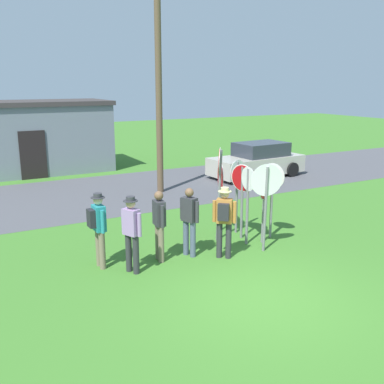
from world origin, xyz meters
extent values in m
plane|color=#3D7528|center=(0.00, 0.00, 0.00)|extent=(80.00, 80.00, 0.00)
cube|color=#4C4C51|center=(0.00, 9.71, 0.00)|extent=(60.00, 6.40, 0.01)
cube|color=slate|center=(-1.97, 15.48, 1.54)|extent=(7.42, 3.50, 3.09)
cube|color=#383333|center=(-1.97, 15.48, 3.19)|extent=(7.62, 3.70, 0.20)
cube|color=black|center=(-1.97, 13.71, 1.05)|extent=(1.10, 0.08, 2.10)
cylinder|color=brown|center=(1.86, 8.89, 4.49)|extent=(0.24, 0.24, 8.98)
cube|color=#B7B2A3|center=(6.85, 9.50, 0.53)|extent=(4.41, 2.08, 0.76)
cube|color=#2D333D|center=(7.10, 9.52, 1.21)|extent=(2.33, 1.68, 0.60)
cylinder|color=black|center=(5.58, 8.52, 0.32)|extent=(0.65, 0.26, 0.64)
cylinder|color=black|center=(5.46, 10.31, 0.32)|extent=(0.65, 0.26, 0.64)
cylinder|color=black|center=(8.24, 8.70, 0.32)|extent=(0.65, 0.26, 0.64)
cylinder|color=black|center=(8.12, 10.49, 0.32)|extent=(0.65, 0.26, 0.64)
cylinder|color=slate|center=(1.61, 3.11, 0.98)|extent=(0.10, 0.09, 1.97)
cylinder|color=white|center=(1.61, 3.11, 1.66)|extent=(0.24, 0.71, 0.74)
cylinder|color=#B70F14|center=(1.60, 3.11, 1.66)|extent=(0.22, 0.65, 0.68)
cylinder|color=slate|center=(1.55, 2.02, 1.08)|extent=(0.11, 0.16, 2.15)
cylinder|color=white|center=(1.55, 2.02, 1.82)|extent=(0.77, 0.29, 0.79)
cylinder|color=#B70F14|center=(1.55, 2.03, 1.82)|extent=(0.71, 0.27, 0.74)
cylinder|color=slate|center=(1.47, 2.67, 1.00)|extent=(0.07, 0.07, 1.99)
cylinder|color=white|center=(1.47, 2.67, 1.74)|extent=(0.04, 0.62, 0.62)
cylinder|color=#B70F14|center=(1.48, 2.66, 1.74)|extent=(0.04, 0.57, 0.57)
cylinder|color=slate|center=(1.91, 2.55, 0.96)|extent=(0.11, 0.11, 1.91)
cylinder|color=white|center=(1.91, 2.55, 1.57)|extent=(0.68, 0.48, 0.81)
cylinder|color=#B70F14|center=(1.91, 2.54, 1.57)|extent=(0.63, 0.45, 0.75)
cylinder|color=slate|center=(0.98, 3.26, 1.22)|extent=(0.16, 0.14, 2.43)
cylinder|color=white|center=(0.98, 3.26, 2.15)|extent=(0.40, 0.58, 0.68)
cylinder|color=#B70F14|center=(0.98, 3.26, 2.15)|extent=(0.38, 0.54, 0.63)
cylinder|color=slate|center=(2.34, 2.77, 1.00)|extent=(0.09, 0.09, 1.99)
cylinder|color=white|center=(2.34, 2.77, 1.70)|extent=(0.28, 0.64, 0.69)
cylinder|color=#B70F14|center=(2.35, 2.78, 1.70)|extent=(0.26, 0.59, 0.64)
cylinder|color=slate|center=(1.42, 3.88, 0.95)|extent=(0.09, 0.09, 1.91)
cylinder|color=white|center=(1.42, 3.88, 1.55)|extent=(0.34, 0.80, 0.86)
cylinder|color=#B70F14|center=(1.41, 3.89, 1.55)|extent=(0.32, 0.74, 0.80)
cylinder|color=slate|center=(1.74, 3.55, 1.01)|extent=(0.09, 0.09, 2.01)
cylinder|color=white|center=(1.74, 3.55, 1.74)|extent=(0.61, 0.24, 0.65)
cylinder|color=#B70F14|center=(1.74, 3.56, 1.74)|extent=(0.57, 0.22, 0.60)
cylinder|color=#4C5670|center=(-0.25, 2.77, 0.44)|extent=(0.14, 0.14, 0.88)
cylinder|color=#4C5670|center=(-0.18, 2.57, 0.44)|extent=(0.14, 0.14, 0.88)
cube|color=#333338|center=(-0.21, 2.67, 1.17)|extent=(0.33, 0.41, 0.58)
cylinder|color=#333338|center=(-0.30, 2.89, 1.15)|extent=(0.09, 0.09, 0.52)
cylinder|color=#333338|center=(-0.13, 2.44, 1.15)|extent=(0.09, 0.09, 0.52)
sphere|color=brown|center=(-0.21, 2.67, 1.58)|extent=(0.21, 0.21, 0.21)
cylinder|color=#2D2D33|center=(-1.82, 2.51, 0.44)|extent=(0.14, 0.14, 0.88)
cylinder|color=#2D2D33|center=(-1.73, 2.31, 0.44)|extent=(0.14, 0.14, 0.88)
cube|color=#9E7AB2|center=(-1.78, 2.41, 1.17)|extent=(0.35, 0.42, 0.58)
cylinder|color=#9E7AB2|center=(-1.88, 2.63, 1.15)|extent=(0.09, 0.09, 0.52)
cylinder|color=#9E7AB2|center=(-1.68, 2.20, 1.15)|extent=(0.09, 0.09, 0.52)
sphere|color=tan|center=(-1.78, 2.41, 1.58)|extent=(0.21, 0.21, 0.21)
cylinder|color=#333338|center=(-1.78, 2.41, 1.64)|extent=(0.31, 0.32, 0.02)
cylinder|color=#333338|center=(-1.78, 2.41, 1.69)|extent=(0.19, 0.19, 0.09)
cylinder|color=#2D2D33|center=(0.36, 2.23, 0.44)|extent=(0.14, 0.14, 0.88)
cylinder|color=#2D2D33|center=(0.53, 2.09, 0.44)|extent=(0.14, 0.14, 0.88)
cube|color=#B27533|center=(0.45, 2.16, 1.17)|extent=(0.42, 0.40, 0.58)
cylinder|color=#B27533|center=(0.27, 2.32, 1.15)|extent=(0.09, 0.09, 0.52)
cylinder|color=#B27533|center=(0.63, 2.00, 1.15)|extent=(0.09, 0.09, 0.52)
sphere|color=tan|center=(0.45, 2.16, 1.58)|extent=(0.21, 0.21, 0.21)
cylinder|color=beige|center=(0.45, 2.16, 1.64)|extent=(0.31, 0.32, 0.02)
cylinder|color=beige|center=(0.45, 2.16, 1.69)|extent=(0.19, 0.19, 0.09)
cube|color=#232328|center=(0.34, 2.03, 1.19)|extent=(0.29, 0.28, 0.40)
cylinder|color=#7A6B56|center=(-0.96, 2.85, 0.44)|extent=(0.14, 0.14, 0.88)
cylinder|color=#7A6B56|center=(-0.98, 2.63, 0.44)|extent=(0.14, 0.14, 0.88)
cube|color=#333338|center=(-0.97, 2.74, 1.17)|extent=(0.26, 0.38, 0.58)
cylinder|color=#333338|center=(-0.94, 2.98, 1.15)|extent=(0.09, 0.09, 0.52)
cylinder|color=#333338|center=(-0.99, 2.50, 1.15)|extent=(0.09, 0.09, 0.52)
sphere|color=brown|center=(-0.97, 2.74, 1.58)|extent=(0.21, 0.21, 0.21)
cylinder|color=#7A6B56|center=(-2.31, 3.14, 0.44)|extent=(0.14, 0.14, 0.88)
cylinder|color=#7A6B56|center=(-2.30, 2.92, 0.44)|extent=(0.14, 0.14, 0.88)
cube|color=teal|center=(-2.31, 3.03, 1.17)|extent=(0.24, 0.37, 0.58)
cylinder|color=teal|center=(-2.32, 3.27, 1.15)|extent=(0.09, 0.09, 0.52)
cylinder|color=teal|center=(-2.30, 2.79, 1.15)|extent=(0.09, 0.09, 0.52)
sphere|color=beige|center=(-2.31, 3.03, 1.58)|extent=(0.21, 0.21, 0.21)
cylinder|color=#333338|center=(-2.31, 3.03, 1.64)|extent=(0.32, 0.32, 0.02)
cylinder|color=#333338|center=(-2.31, 3.03, 1.69)|extent=(0.19, 0.19, 0.09)
cube|color=#232328|center=(-2.48, 3.02, 1.19)|extent=(0.15, 0.27, 0.40)
camera|label=1|loc=(-4.97, -6.20, 4.09)|focal=41.29mm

